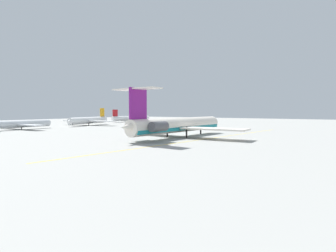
{
  "coord_description": "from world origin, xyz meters",
  "views": [
    {
      "loc": [
        -70.87,
        -28.39,
        7.94
      ],
      "look_at": [
        -1.82,
        17.84,
        3.13
      ],
      "focal_mm": 29.55,
      "sensor_mm": 36.0,
      "label": 1
    }
  ],
  "objects_px": {
    "main_jetliner": "(177,125)",
    "ground_crew_near_nose": "(150,128)",
    "airliner_mid_left": "(23,124)",
    "airliner_mid_right": "(88,120)",
    "airliner_far_right": "(132,118)",
    "ground_crew_near_tail": "(157,128)",
    "safety_cone_nose": "(177,129)"
  },
  "relations": [
    {
      "from": "airliner_mid_right",
      "to": "ground_crew_near_tail",
      "type": "height_order",
      "value": "airliner_mid_right"
    },
    {
      "from": "ground_crew_near_nose",
      "to": "main_jetliner",
      "type": "bearing_deg",
      "value": -15.59
    },
    {
      "from": "main_jetliner",
      "to": "ground_crew_near_tail",
      "type": "distance_m",
      "value": 27.97
    },
    {
      "from": "airliner_mid_left",
      "to": "ground_crew_near_tail",
      "type": "relative_size",
      "value": 15.15
    },
    {
      "from": "main_jetliner",
      "to": "airliner_mid_left",
      "type": "relative_size",
      "value": 1.75
    },
    {
      "from": "airliner_far_right",
      "to": "ground_crew_near_tail",
      "type": "relative_size",
      "value": 15.53
    },
    {
      "from": "main_jetliner",
      "to": "ground_crew_near_nose",
      "type": "distance_m",
      "value": 27.21
    },
    {
      "from": "airliner_mid_left",
      "to": "airliner_far_right",
      "type": "height_order",
      "value": "airliner_far_right"
    },
    {
      "from": "airliner_mid_left",
      "to": "ground_crew_near_tail",
      "type": "height_order",
      "value": "airliner_mid_left"
    },
    {
      "from": "airliner_mid_right",
      "to": "safety_cone_nose",
      "type": "distance_m",
      "value": 54.42
    },
    {
      "from": "airliner_mid_right",
      "to": "airliner_far_right",
      "type": "bearing_deg",
      "value": 177.91
    },
    {
      "from": "main_jetliner",
      "to": "airliner_mid_right",
      "type": "xyz_separation_m",
      "value": [
        27.44,
        71.29,
        -0.98
      ]
    },
    {
      "from": "ground_crew_near_nose",
      "to": "ground_crew_near_tail",
      "type": "height_order",
      "value": "ground_crew_near_tail"
    },
    {
      "from": "ground_crew_near_tail",
      "to": "safety_cone_nose",
      "type": "distance_m",
      "value": 9.55
    },
    {
      "from": "main_jetliner",
      "to": "safety_cone_nose",
      "type": "relative_size",
      "value": 83.13
    },
    {
      "from": "main_jetliner",
      "to": "safety_cone_nose",
      "type": "height_order",
      "value": "main_jetliner"
    },
    {
      "from": "airliner_mid_left",
      "to": "ground_crew_near_nose",
      "type": "bearing_deg",
      "value": -66.07
    },
    {
      "from": "airliner_mid_right",
      "to": "airliner_far_right",
      "type": "xyz_separation_m",
      "value": [
        43.51,
        8.13,
        -0.22
      ]
    },
    {
      "from": "airliner_mid_left",
      "to": "main_jetliner",
      "type": "bearing_deg",
      "value": -85.86
    },
    {
      "from": "main_jetliner",
      "to": "airliner_mid_left",
      "type": "height_order",
      "value": "main_jetliner"
    },
    {
      "from": "main_jetliner",
      "to": "ground_crew_near_nose",
      "type": "height_order",
      "value": "main_jetliner"
    },
    {
      "from": "airliner_far_right",
      "to": "ground_crew_near_nose",
      "type": "height_order",
      "value": "airliner_far_right"
    },
    {
      "from": "airliner_far_right",
      "to": "ground_crew_near_tail",
      "type": "bearing_deg",
      "value": -109.85
    },
    {
      "from": "main_jetliner",
      "to": "airliner_far_right",
      "type": "distance_m",
      "value": 106.5
    },
    {
      "from": "ground_crew_near_tail",
      "to": "main_jetliner",
      "type": "bearing_deg",
      "value": -5.25
    },
    {
      "from": "ground_crew_near_nose",
      "to": "ground_crew_near_tail",
      "type": "xyz_separation_m",
      "value": [
        2.81,
        -1.27,
        0.01
      ]
    },
    {
      "from": "airliner_mid_right",
      "to": "ground_crew_near_nose",
      "type": "distance_m",
      "value": 50.68
    },
    {
      "from": "airliner_mid_left",
      "to": "airliner_far_right",
      "type": "xyz_separation_m",
      "value": [
        77.99,
        9.6,
        0.13
      ]
    },
    {
      "from": "airliner_mid_left",
      "to": "ground_crew_near_nose",
      "type": "distance_m",
      "value": 53.04
    },
    {
      "from": "airliner_mid_right",
      "to": "ground_crew_near_nose",
      "type": "bearing_deg",
      "value": 64.07
    },
    {
      "from": "main_jetliner",
      "to": "ground_crew_near_tail",
      "type": "relative_size",
      "value": 26.51
    },
    {
      "from": "safety_cone_nose",
      "to": "airliner_mid_left",
      "type": "bearing_deg",
      "value": 123.04
    }
  ]
}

